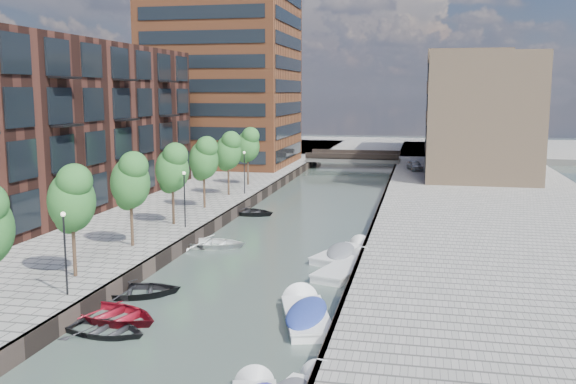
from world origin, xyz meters
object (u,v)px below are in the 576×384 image
(tree_3, at_px, (172,167))
(tree_6, at_px, (248,144))
(sloop_0, at_px, (104,334))
(sloop_2, at_px, (113,320))
(sloop_3, at_px, (211,247))
(motorboat_4, at_px, (344,253))
(car, at_px, (415,165))
(tree_1, at_px, (71,197))
(tree_5, at_px, (228,150))
(sloop_4, at_px, (248,215))
(tree_4, at_px, (204,157))
(bridge, at_px, (354,158))
(motorboat_3, at_px, (305,314))
(tree_2, at_px, (130,179))
(sloop_1, at_px, (135,296))
(motorboat_2, at_px, (349,269))

(tree_3, xyz_separation_m, tree_6, (0.00, 21.00, 0.00))
(sloop_0, height_order, sloop_2, sloop_2)
(sloop_3, height_order, motorboat_4, motorboat_4)
(tree_6, bearing_deg, car, 43.65)
(sloop_3, height_order, car, car)
(tree_1, bearing_deg, motorboat_4, 39.17)
(tree_5, distance_m, sloop_2, 32.00)
(sloop_4, bearing_deg, tree_4, 139.55)
(bridge, bearing_deg, tree_3, -100.25)
(sloop_3, relative_size, motorboat_3, 0.82)
(bridge, bearing_deg, tree_1, -97.93)
(sloop_2, bearing_deg, sloop_0, -148.55)
(tree_5, relative_size, tree_6, 1.00)
(sloop_3, bearing_deg, bridge, -8.66)
(bridge, bearing_deg, sloop_2, -94.16)
(motorboat_4, bearing_deg, tree_4, 142.42)
(motorboat_4, bearing_deg, tree_3, 166.42)
(tree_1, relative_size, motorboat_4, 1.01)
(bridge, height_order, tree_1, tree_1)
(tree_3, xyz_separation_m, motorboat_3, (12.83, -15.29, -5.08))
(tree_5, height_order, motorboat_3, tree_5)
(tree_1, distance_m, motorboat_3, 13.86)
(sloop_3, distance_m, car, 42.16)
(bridge, height_order, sloop_2, bridge)
(tree_2, relative_size, motorboat_3, 0.99)
(tree_2, relative_size, sloop_1, 1.22)
(motorboat_3, bearing_deg, sloop_0, -156.47)
(sloop_1, bearing_deg, tree_3, -7.63)
(tree_1, height_order, tree_6, same)
(tree_5, bearing_deg, bridge, 75.56)
(tree_6, height_order, motorboat_4, tree_6)
(motorboat_2, relative_size, motorboat_3, 1.00)
(tree_2, relative_size, sloop_4, 1.22)
(bridge, distance_m, motorboat_3, 62.45)
(motorboat_3, xyz_separation_m, car, (4.41, 52.74, 1.39))
(tree_1, xyz_separation_m, sloop_1, (3.27, 0.34, -5.31))
(motorboat_4, bearing_deg, tree_5, 127.62)
(sloop_1, bearing_deg, tree_4, -12.10)
(tree_3, relative_size, motorboat_4, 1.01)
(tree_3, height_order, motorboat_3, tree_3)
(bridge, xyz_separation_m, tree_1, (-8.50, -61.00, 3.92))
(tree_4, height_order, sloop_0, tree_4)
(tree_4, distance_m, sloop_0, 26.90)
(tree_1, height_order, sloop_0, tree_1)
(tree_6, height_order, sloop_2, tree_6)
(sloop_1, xyz_separation_m, motorboat_4, (9.98, 10.46, 0.23))
(motorboat_4, relative_size, car, 1.61)
(tree_1, xyz_separation_m, sloop_4, (3.10, 23.61, -5.31))
(tree_5, xyz_separation_m, motorboat_3, (12.83, -29.29, -5.08))
(tree_4, distance_m, tree_5, 7.00)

